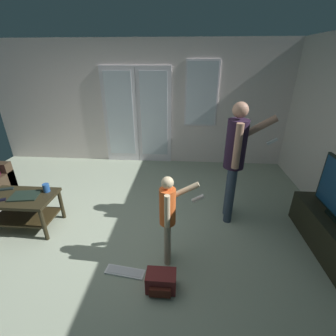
{
  "coord_description": "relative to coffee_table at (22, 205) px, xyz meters",
  "views": [
    {
      "loc": [
        0.98,
        -2.38,
        2.15
      ],
      "look_at": [
        0.8,
        0.03,
        1.01
      ],
      "focal_mm": 24.97,
      "sensor_mm": 36.0,
      "label": 1
    }
  ],
  "objects": [
    {
      "name": "laptop_closed",
      "position": [
        0.08,
        0.0,
        0.15
      ],
      "size": [
        0.38,
        0.31,
        0.02
      ],
      "primitive_type": "cube",
      "rotation": [
        0.0,
        0.0,
        0.17
      ],
      "color": "black",
      "rests_on": "coffee_table"
    },
    {
      "name": "person_adult",
      "position": [
        2.84,
        0.42,
        0.65
      ],
      "size": [
        0.7,
        0.46,
        1.68
      ],
      "color": "#323F50",
      "rests_on": "ground_plane"
    },
    {
      "name": "tv_remote_black",
      "position": [
        -0.28,
        0.15,
        0.15
      ],
      "size": [
        0.18,
        0.1,
        0.02
      ],
      "primitive_type": "cube",
      "rotation": [
        0.0,
        0.0,
        0.33
      ],
      "color": "black",
      "rests_on": "coffee_table"
    },
    {
      "name": "wall_back_with_doors",
      "position": [
        1.21,
        2.49,
        0.89
      ],
      "size": [
        6.29,
        0.09,
        2.55
      ],
      "color": "silver",
      "rests_on": "ground_plane"
    },
    {
      "name": "backpack",
      "position": [
        1.97,
        -0.85,
        -0.26
      ],
      "size": [
        0.3,
        0.23,
        0.21
      ],
      "color": "maroon",
      "rests_on": "ground_plane"
    },
    {
      "name": "person_child",
      "position": [
        2.02,
        -0.45,
        0.3
      ],
      "size": [
        0.48,
        0.31,
        1.09
      ],
      "color": "tan",
      "rests_on": "ground_plane"
    },
    {
      "name": "ground_plane",
      "position": [
        1.18,
        -0.1,
        -0.37
      ],
      "size": [
        6.29,
        5.26,
        0.02
      ],
      "primitive_type": "cube",
      "color": "#95A18A"
    },
    {
      "name": "tv_stand",
      "position": [
        3.97,
        -0.12,
        -0.15
      ],
      "size": [
        0.4,
        1.31,
        0.42
      ],
      "color": "black",
      "rests_on": "ground_plane"
    },
    {
      "name": "loose_keyboard",
      "position": [
        1.55,
        -0.68,
        -0.35
      ],
      "size": [
        0.45,
        0.19,
        0.02
      ],
      "color": "white",
      "rests_on": "ground_plane"
    },
    {
      "name": "cup_near_edge",
      "position": [
        0.3,
        0.15,
        0.2
      ],
      "size": [
        0.09,
        0.09,
        0.12
      ],
      "primitive_type": "cylinder",
      "color": "#244F91",
      "rests_on": "coffee_table"
    },
    {
      "name": "coffee_table",
      "position": [
        0.0,
        0.0,
        0.0
      ],
      "size": [
        0.89,
        0.53,
        0.5
      ],
      "color": "black",
      "rests_on": "ground_plane"
    }
  ]
}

